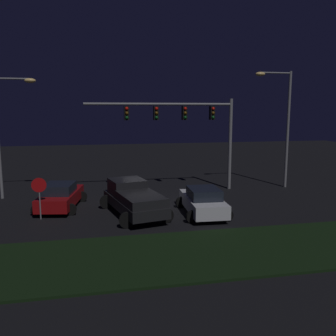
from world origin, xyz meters
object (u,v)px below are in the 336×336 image
at_px(street_lamp_left, 6,122).
at_px(traffic_signal_gantry, 185,120).
at_px(pickup_truck, 133,197).
at_px(car_sedan_far, 203,201).
at_px(stop_sign, 39,190).
at_px(car_sedan, 60,196).
at_px(street_lamp_right, 282,115).

bearing_deg(street_lamp_left, traffic_signal_gantry, -1.07).
distance_m(pickup_truck, street_lamp_left, 10.01).
bearing_deg(street_lamp_left, car_sedan_far, -28.66).
bearing_deg(stop_sign, street_lamp_left, 115.71).
xyz_separation_m(car_sedan, traffic_signal_gantry, (8.25, 3.07, 4.29)).
xyz_separation_m(street_lamp_left, stop_sign, (2.57, -5.34, -3.37)).
relative_size(car_sedan, traffic_signal_gantry, 0.45).
bearing_deg(traffic_signal_gantry, car_sedan_far, -94.31).
relative_size(street_lamp_right, stop_sign, 3.79).
height_order(car_sedan, car_sedan_far, same).
height_order(pickup_truck, street_lamp_right, street_lamp_right).
height_order(traffic_signal_gantry, street_lamp_right, street_lamp_right).
bearing_deg(pickup_truck, street_lamp_right, -79.15).
bearing_deg(street_lamp_left, car_sedan, -43.83).
relative_size(pickup_truck, stop_sign, 2.56).
xyz_separation_m(car_sedan, street_lamp_right, (15.42, 2.85, 4.57)).
distance_m(pickup_truck, street_lamp_right, 13.14).
height_order(pickup_truck, traffic_signal_gantry, traffic_signal_gantry).
height_order(car_sedan_far, stop_sign, stop_sign).
relative_size(pickup_truck, car_sedan_far, 1.27).
height_order(pickup_truck, car_sedan, pickup_truck).
relative_size(car_sedan, street_lamp_left, 0.60).
relative_size(street_lamp_left, stop_sign, 3.49).
height_order(traffic_signal_gantry, street_lamp_left, street_lamp_left).
bearing_deg(street_lamp_right, car_sedan, -169.53).
xyz_separation_m(pickup_truck, street_lamp_right, (11.39, 4.95, 4.31)).
distance_m(traffic_signal_gantry, street_lamp_left, 11.68).
relative_size(pickup_truck, street_lamp_right, 0.68).
bearing_deg(car_sedan, stop_sign, 167.36).
bearing_deg(pickup_truck, car_sedan_far, -113.85).
height_order(car_sedan, street_lamp_right, street_lamp_right).
xyz_separation_m(pickup_truck, stop_sign, (-4.89, 0.05, 0.56)).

